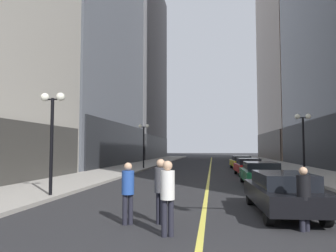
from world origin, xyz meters
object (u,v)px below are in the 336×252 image
pedestrian_in_black_coat (304,194)px  car_yellow (241,162)px  car_black (282,191)px  pedestrian_in_blue_hoodie (128,188)px  street_lamp_left_near (52,120)px  street_lamp_left_far (144,136)px  pedestrian_in_white_shirt (168,192)px  street_lamp_right_mid (303,131)px  car_red (248,166)px  car_green (260,173)px  pedestrian_with_orange_bag (161,186)px

pedestrian_in_black_coat → car_yellow: bearing=88.9°
car_black → pedestrian_in_blue_hoodie: bearing=-155.6°
street_lamp_left_near → street_lamp_left_far: same height
pedestrian_in_white_shirt → street_lamp_right_mid: bearing=65.0°
car_red → car_yellow: 7.75m
pedestrian_in_black_coat → street_lamp_left_near: bearing=155.3°
car_green → pedestrian_with_orange_bag: bearing=-112.4°
car_black → street_lamp_left_near: street_lamp_left_near is taller
car_green → pedestrian_in_blue_hoodie: bearing=-116.4°
car_red → pedestrian_in_white_shirt: pedestrian_in_white_shirt is taller
car_black → pedestrian_in_white_shirt: bearing=-136.4°
car_black → street_lamp_right_mid: 13.15m
car_yellow → pedestrian_in_white_shirt: size_ratio=2.66×
pedestrian_in_white_shirt → pedestrian_in_black_coat: bearing=16.0°
pedestrian_in_white_shirt → street_lamp_right_mid: 17.11m
car_yellow → car_green: bearing=-90.6°
pedestrian_with_orange_bag → pedestrian_in_blue_hoodie: pedestrian_with_orange_bag is taller
car_red → street_lamp_left_far: bearing=148.2°
street_lamp_left_far → street_lamp_left_near: bearing=-90.0°
car_yellow → pedestrian_in_white_shirt: bearing=-98.6°
pedestrian_in_black_coat → street_lamp_left_far: bearing=111.7°
car_green → pedestrian_in_blue_hoodie: (-4.93, -9.95, 0.26)m
car_red → street_lamp_left_near: 15.89m
car_green → car_yellow: (0.14, 14.45, -0.00)m
car_black → car_yellow: same height
car_red → pedestrian_in_black_coat: bearing=-91.2°
car_green → street_lamp_right_mid: 6.15m
car_red → pedestrian_in_blue_hoodie: 17.38m
car_green → street_lamp_left_near: street_lamp_left_near is taller
car_black → pedestrian_in_black_coat: 2.14m
pedestrian_in_white_shirt → street_lamp_left_far: 24.25m
car_red → street_lamp_left_far: (-9.34, 5.78, 2.54)m
street_lamp_left_near → pedestrian_in_white_shirt: bearing=-42.2°
car_black → street_lamp_left_near: (-8.87, 2.01, 2.54)m
pedestrian_in_white_shirt → street_lamp_left_far: (-5.63, 23.48, 2.21)m
car_red → car_green: bearing=-90.3°
pedestrian_in_black_coat → pedestrian_with_orange_bag: (-3.71, 0.25, 0.11)m
car_green → pedestrian_in_blue_hoodie: pedestrian_in_blue_hoodie is taller
car_black → street_lamp_right_mid: (3.93, 12.29, 2.54)m
car_red → pedestrian_in_blue_hoodie: pedestrian_in_blue_hoodie is taller
car_green → street_lamp_left_far: size_ratio=1.06×
car_red → street_lamp_right_mid: 4.88m
pedestrian_in_white_shirt → street_lamp_left_far: size_ratio=0.40×
street_lamp_left_far → car_black: bearing=-66.5°
car_black → pedestrian_with_orange_bag: size_ratio=2.67×
car_red → street_lamp_left_far: street_lamp_left_far is taller
car_black → street_lamp_left_far: size_ratio=1.08×
pedestrian_in_white_shirt → pedestrian_in_blue_hoodie: 1.63m
car_green → pedestrian_in_white_shirt: bearing=-108.5°
pedestrian_in_white_shirt → street_lamp_left_near: size_ratio=0.40×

